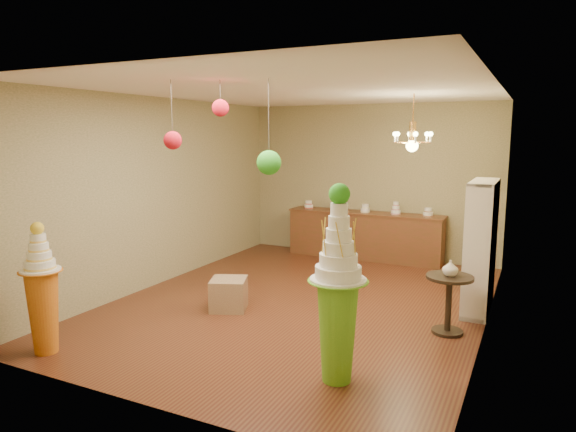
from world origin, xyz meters
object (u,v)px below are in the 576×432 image
at_px(pedestal_green, 338,305).
at_px(sideboard, 365,234).
at_px(round_table, 449,296).
at_px(pedestal_orange, 43,301).

distance_m(pedestal_green, sideboard, 5.20).
bearing_deg(sideboard, round_table, -57.25).
height_order(pedestal_green, pedestal_orange, pedestal_green).
bearing_deg(pedestal_orange, round_table, 32.93).
relative_size(pedestal_orange, round_table, 2.05).
relative_size(sideboard, round_table, 4.19).
distance_m(pedestal_green, pedestal_orange, 3.26).
bearing_deg(pedestal_green, round_table, 65.85).
bearing_deg(round_table, pedestal_orange, -147.07).
bearing_deg(round_table, sideboard, 122.75).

